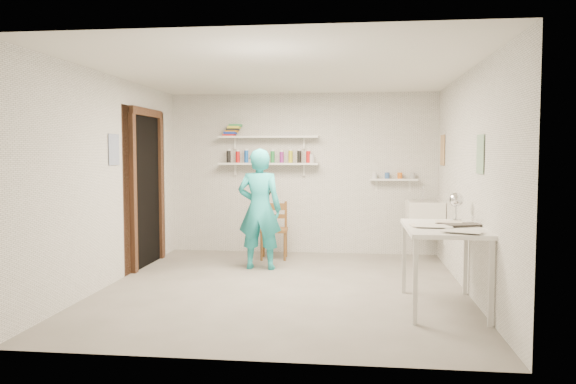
# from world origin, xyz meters

# --- Properties ---
(floor) EXTENTS (4.00, 4.50, 0.02)m
(floor) POSITION_xyz_m (0.00, 0.00, -0.01)
(floor) COLOR slate
(floor) RESTS_ON ground
(ceiling) EXTENTS (4.00, 4.50, 0.02)m
(ceiling) POSITION_xyz_m (0.00, 0.00, 2.41)
(ceiling) COLOR silver
(ceiling) RESTS_ON wall_back
(wall_back) EXTENTS (4.00, 0.02, 2.40)m
(wall_back) POSITION_xyz_m (0.00, 2.26, 1.20)
(wall_back) COLOR silver
(wall_back) RESTS_ON ground
(wall_front) EXTENTS (4.00, 0.02, 2.40)m
(wall_front) POSITION_xyz_m (0.00, -2.26, 1.20)
(wall_front) COLOR silver
(wall_front) RESTS_ON ground
(wall_left) EXTENTS (0.02, 4.50, 2.40)m
(wall_left) POSITION_xyz_m (-2.01, 0.00, 1.20)
(wall_left) COLOR silver
(wall_left) RESTS_ON ground
(wall_right) EXTENTS (0.02, 4.50, 2.40)m
(wall_right) POSITION_xyz_m (2.01, 0.00, 1.20)
(wall_right) COLOR silver
(wall_right) RESTS_ON ground
(doorway_recess) EXTENTS (0.02, 0.90, 2.00)m
(doorway_recess) POSITION_xyz_m (-1.99, 1.05, 1.00)
(doorway_recess) COLOR black
(doorway_recess) RESTS_ON wall_left
(corridor_box) EXTENTS (1.40, 1.50, 2.10)m
(corridor_box) POSITION_xyz_m (-2.70, 1.05, 1.05)
(corridor_box) COLOR brown
(corridor_box) RESTS_ON ground
(door_lintel) EXTENTS (0.06, 1.05, 0.10)m
(door_lintel) POSITION_xyz_m (-1.97, 1.05, 2.05)
(door_lintel) COLOR brown
(door_lintel) RESTS_ON wall_left
(door_jamb_near) EXTENTS (0.06, 0.10, 2.00)m
(door_jamb_near) POSITION_xyz_m (-1.97, 0.55, 1.00)
(door_jamb_near) COLOR brown
(door_jamb_near) RESTS_ON ground
(door_jamb_far) EXTENTS (0.06, 0.10, 2.00)m
(door_jamb_far) POSITION_xyz_m (-1.97, 1.55, 1.00)
(door_jamb_far) COLOR brown
(door_jamb_far) RESTS_ON ground
(shelf_lower) EXTENTS (1.50, 0.22, 0.03)m
(shelf_lower) POSITION_xyz_m (-0.50, 2.13, 1.35)
(shelf_lower) COLOR white
(shelf_lower) RESTS_ON wall_back
(shelf_upper) EXTENTS (1.50, 0.22, 0.03)m
(shelf_upper) POSITION_xyz_m (-0.50, 2.13, 1.75)
(shelf_upper) COLOR white
(shelf_upper) RESTS_ON wall_back
(ledge_shelf) EXTENTS (0.70, 0.14, 0.03)m
(ledge_shelf) POSITION_xyz_m (1.35, 2.17, 1.12)
(ledge_shelf) COLOR white
(ledge_shelf) RESTS_ON wall_back
(poster_left) EXTENTS (0.01, 0.28, 0.36)m
(poster_left) POSITION_xyz_m (-1.99, 0.05, 1.55)
(poster_left) COLOR #334C7F
(poster_left) RESTS_ON wall_left
(poster_right_a) EXTENTS (0.01, 0.34, 0.42)m
(poster_right_a) POSITION_xyz_m (1.99, 1.80, 1.55)
(poster_right_a) COLOR #995933
(poster_right_a) RESTS_ON wall_right
(poster_right_b) EXTENTS (0.01, 0.30, 0.38)m
(poster_right_b) POSITION_xyz_m (1.99, -0.55, 1.50)
(poster_right_b) COLOR #3F724C
(poster_right_b) RESTS_ON wall_right
(belfast_sink) EXTENTS (0.48, 0.60, 0.30)m
(belfast_sink) POSITION_xyz_m (1.75, 1.70, 0.70)
(belfast_sink) COLOR white
(belfast_sink) RESTS_ON wall_right
(man) EXTENTS (0.58, 0.39, 1.57)m
(man) POSITION_xyz_m (-0.44, 0.98, 0.78)
(man) COLOR #22A8AE
(man) RESTS_ON ground
(wall_clock) EXTENTS (0.28, 0.04, 0.28)m
(wall_clock) POSITION_xyz_m (-0.45, 1.20, 1.05)
(wall_clock) COLOR beige
(wall_clock) RESTS_ON man
(wooden_chair) EXTENTS (0.41, 0.39, 0.83)m
(wooden_chair) POSITION_xyz_m (-0.35, 1.68, 0.41)
(wooden_chair) COLOR brown
(wooden_chair) RESTS_ON ground
(work_table) EXTENTS (0.72, 1.21, 0.80)m
(work_table) POSITION_xyz_m (1.64, -0.65, 0.40)
(work_table) COLOR white
(work_table) RESTS_ON ground
(desk_lamp) EXTENTS (0.15, 0.15, 0.15)m
(desk_lamp) POSITION_xyz_m (1.84, -0.17, 1.02)
(desk_lamp) COLOR silver
(desk_lamp) RESTS_ON work_table
(spray_cans) EXTENTS (1.32, 0.06, 0.17)m
(spray_cans) POSITION_xyz_m (-0.50, 2.13, 1.45)
(spray_cans) COLOR black
(spray_cans) RESTS_ON shelf_lower
(book_stack) EXTENTS (0.28, 0.14, 0.17)m
(book_stack) POSITION_xyz_m (-1.05, 2.13, 1.85)
(book_stack) COLOR red
(book_stack) RESTS_ON shelf_upper
(ledge_pots) EXTENTS (0.48, 0.07, 0.09)m
(ledge_pots) POSITION_xyz_m (1.35, 2.17, 1.18)
(ledge_pots) COLOR silver
(ledge_pots) RESTS_ON ledge_shelf
(papers) EXTENTS (0.30, 0.22, 0.03)m
(papers) POSITION_xyz_m (1.64, -0.65, 0.82)
(papers) COLOR silver
(papers) RESTS_ON work_table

